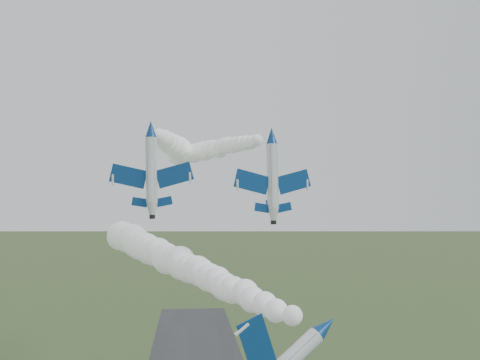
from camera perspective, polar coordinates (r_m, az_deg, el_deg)
The scene contains 6 objects.
jet_lead at distance 43.89m, azimuth 9.21°, elevation -15.17°, with size 6.24×11.37×8.10m.
smoke_trail_jet_lead at distance 79.91m, azimuth -7.39°, elevation -8.35°, with size 5.79×75.93×5.79m, color white, non-canonical shape.
jet_pair_left at distance 70.69m, azimuth -9.51°, elevation 5.42°, with size 10.74×12.82×3.16m.
smoke_trail_jet_pair_left at distance 102.89m, azimuth -7.12°, elevation 3.64°, with size 5.31×58.83×5.31m, color white, non-canonical shape.
jet_pair_right at distance 71.91m, azimuth 3.43°, elevation 4.78°, with size 11.02×12.87×3.21m.
smoke_trail_jet_pair_right at distance 106.21m, azimuth -3.67°, elevation 3.12°, with size 4.61×65.01×4.61m, color white, non-canonical shape.
Camera 1 is at (-2.46, -50.30, 37.81)m, focal length 40.00 mm.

